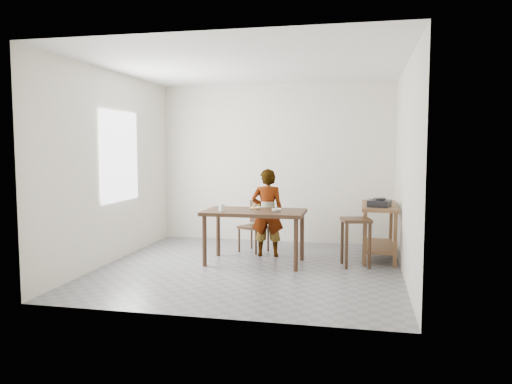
% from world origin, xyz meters
% --- Properties ---
extents(floor, '(4.00, 4.00, 0.04)m').
position_xyz_m(floor, '(0.00, 0.00, -0.02)').
color(floor, slate).
rests_on(floor, ground).
extents(ceiling, '(4.00, 4.00, 0.04)m').
position_xyz_m(ceiling, '(0.00, 0.00, 2.72)').
color(ceiling, white).
rests_on(ceiling, wall_back).
extents(wall_back, '(4.00, 0.04, 2.70)m').
position_xyz_m(wall_back, '(0.00, 2.02, 1.35)').
color(wall_back, silver).
rests_on(wall_back, ground).
extents(wall_front, '(4.00, 0.04, 2.70)m').
position_xyz_m(wall_front, '(0.00, -2.02, 1.35)').
color(wall_front, silver).
rests_on(wall_front, ground).
extents(wall_left, '(0.04, 4.00, 2.70)m').
position_xyz_m(wall_left, '(-2.02, 0.00, 1.35)').
color(wall_left, silver).
rests_on(wall_left, ground).
extents(wall_right, '(0.04, 4.00, 2.70)m').
position_xyz_m(wall_right, '(2.02, 0.00, 1.35)').
color(wall_right, silver).
rests_on(wall_right, ground).
extents(window_pane, '(0.02, 1.10, 1.30)m').
position_xyz_m(window_pane, '(-1.97, 0.20, 1.50)').
color(window_pane, white).
rests_on(window_pane, wall_left).
extents(dining_table, '(1.40, 0.80, 0.75)m').
position_xyz_m(dining_table, '(0.00, 0.30, 0.38)').
color(dining_table, '#372215').
rests_on(dining_table, floor).
extents(prep_counter, '(0.50, 1.20, 0.80)m').
position_xyz_m(prep_counter, '(1.72, 1.00, 0.40)').
color(prep_counter, brown).
rests_on(prep_counter, floor).
extents(child, '(0.51, 0.36, 1.31)m').
position_xyz_m(child, '(0.09, 0.79, 0.66)').
color(child, white).
rests_on(child, floor).
extents(dining_chair, '(0.50, 0.50, 0.79)m').
position_xyz_m(dining_chair, '(-0.18, 1.06, 0.39)').
color(dining_chair, '#372215').
rests_on(dining_chair, floor).
extents(stool, '(0.45, 0.45, 0.66)m').
position_xyz_m(stool, '(1.39, 0.41, 0.33)').
color(stool, '#372215').
rests_on(stool, floor).
extents(glass_tumbler, '(0.09, 0.09, 0.10)m').
position_xyz_m(glass_tumbler, '(-0.43, 0.14, 0.80)').
color(glass_tumbler, silver).
rests_on(glass_tumbler, dining_table).
extents(small_bowl, '(0.14, 0.14, 0.04)m').
position_xyz_m(small_bowl, '(0.32, 0.24, 0.77)').
color(small_bowl, silver).
rests_on(small_bowl, dining_table).
extents(banana, '(0.16, 0.11, 0.05)m').
position_xyz_m(banana, '(-0.01, 0.42, 0.78)').
color(banana, gold).
rests_on(banana, dining_table).
extents(serving_bowl, '(0.29, 0.29, 0.06)m').
position_xyz_m(serving_bowl, '(1.68, 1.36, 0.83)').
color(serving_bowl, silver).
rests_on(serving_bowl, prep_counter).
extents(gas_burner, '(0.35, 0.35, 0.10)m').
position_xyz_m(gas_burner, '(1.71, 0.68, 0.85)').
color(gas_burner, black).
rests_on(gas_burner, prep_counter).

